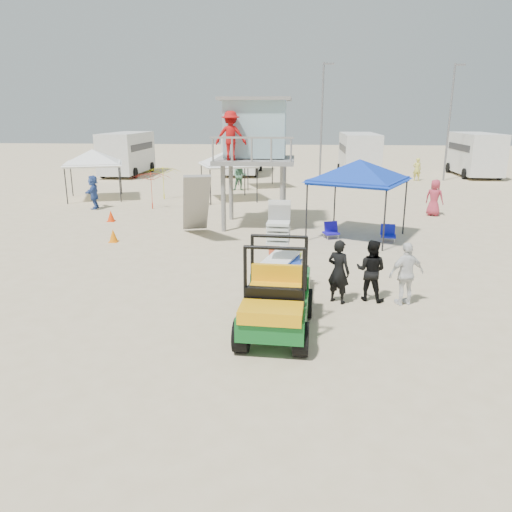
# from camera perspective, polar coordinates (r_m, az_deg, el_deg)

# --- Properties ---
(ground) EXTENTS (140.00, 140.00, 0.00)m
(ground) POSITION_cam_1_polar(r_m,az_deg,el_deg) (10.19, -4.33, -11.68)
(ground) COLOR beige
(ground) RESTS_ON ground
(utility_cart) EXTENTS (1.54, 2.83, 2.10)m
(utility_cart) POSITION_cam_1_polar(r_m,az_deg,el_deg) (10.90, 2.20, -4.15)
(utility_cart) COLOR #0D591F
(utility_cart) RESTS_ON ground
(surf_trailer) EXTENTS (1.55, 2.69, 2.26)m
(surf_trailer) POSITION_cam_1_polar(r_m,az_deg,el_deg) (13.13, 2.71, -0.85)
(surf_trailer) COLOR black
(surf_trailer) RESTS_ON ground
(man_left) EXTENTS (0.73, 0.66, 1.67)m
(man_left) POSITION_cam_1_polar(r_m,az_deg,el_deg) (12.90, 9.41, -1.76)
(man_left) COLOR black
(man_left) RESTS_ON ground
(man_mid) EXTENTS (0.96, 0.86, 1.62)m
(man_mid) POSITION_cam_1_polar(r_m,az_deg,el_deg) (13.25, 13.00, -1.62)
(man_mid) COLOR black
(man_mid) RESTS_ON ground
(man_right) EXTENTS (1.04, 0.71, 1.63)m
(man_right) POSITION_cam_1_polar(r_m,az_deg,el_deg) (13.16, 16.81, -1.98)
(man_right) COLOR white
(man_right) RESTS_ON ground
(lifeguard_tower) EXTENTS (3.28, 3.28, 5.23)m
(lifeguard_tower) POSITION_cam_1_polar(r_m,az_deg,el_deg) (21.45, -0.35, 13.81)
(lifeguard_tower) COLOR gray
(lifeguard_tower) RESTS_ON ground
(canopy_blue) EXTENTS (4.15, 4.15, 3.45)m
(canopy_blue) POSITION_cam_1_polar(r_m,az_deg,el_deg) (19.63, 11.77, 10.36)
(canopy_blue) COLOR black
(canopy_blue) RESTS_ON ground
(canopy_white_a) EXTENTS (3.54, 3.54, 3.17)m
(canopy_white_a) POSITION_cam_1_polar(r_m,az_deg,el_deg) (28.09, -3.22, 11.71)
(canopy_white_a) COLOR black
(canopy_white_a) RESTS_ON ground
(canopy_white_b) EXTENTS (3.74, 3.74, 3.19)m
(canopy_white_b) POSITION_cam_1_polar(r_m,az_deg,el_deg) (29.82, -18.22, 11.23)
(canopy_white_b) COLOR black
(canopy_white_b) RESTS_ON ground
(canopy_white_c) EXTENTS (3.33, 3.33, 3.25)m
(canopy_white_c) POSITION_cam_1_polar(r_m,az_deg,el_deg) (33.06, 0.55, 12.52)
(canopy_white_c) COLOR black
(canopy_white_c) RESTS_ON ground
(umbrella_a) EXTENTS (2.22, 2.26, 1.91)m
(umbrella_a) POSITION_cam_1_polar(r_m,az_deg,el_deg) (26.00, -11.88, 7.35)
(umbrella_a) COLOR red
(umbrella_a) RESTS_ON ground
(umbrella_b) EXTENTS (2.83, 2.84, 1.87)m
(umbrella_b) POSITION_cam_1_polar(r_m,az_deg,el_deg) (28.93, -10.50, 8.24)
(umbrella_b) COLOR yellow
(umbrella_b) RESTS_ON ground
(cone_near) EXTENTS (0.34, 0.34, 0.50)m
(cone_near) POSITION_cam_1_polar(r_m,az_deg,el_deg) (23.56, -16.25, 4.43)
(cone_near) COLOR #FF3808
(cone_near) RESTS_ON ground
(cone_far) EXTENTS (0.34, 0.34, 0.50)m
(cone_far) POSITION_cam_1_polar(r_m,az_deg,el_deg) (19.70, -16.00, 2.26)
(cone_far) COLOR orange
(cone_far) RESTS_ON ground
(beach_chair_a) EXTENTS (0.71, 0.79, 0.64)m
(beach_chair_a) POSITION_cam_1_polar(r_m,az_deg,el_deg) (26.95, -6.10, 6.51)
(beach_chair_a) COLOR #102BB6
(beach_chair_a) RESTS_ON ground
(beach_chair_b) EXTENTS (0.68, 0.74, 0.64)m
(beach_chair_b) POSITION_cam_1_polar(r_m,az_deg,el_deg) (19.78, 8.55, 2.95)
(beach_chair_b) COLOR #1A0FAA
(beach_chair_b) RESTS_ON ground
(beach_chair_c) EXTENTS (0.62, 0.66, 0.64)m
(beach_chair_c) POSITION_cam_1_polar(r_m,az_deg,el_deg) (19.73, 14.86, 2.55)
(beach_chair_c) COLOR #1018B1
(beach_chair_c) RESTS_ON ground
(rv_far_left) EXTENTS (2.64, 6.80, 3.25)m
(rv_far_left) POSITION_cam_1_polar(r_m,az_deg,el_deg) (41.28, -14.54, 11.47)
(rv_far_left) COLOR silver
(rv_far_left) RESTS_ON ground
(rv_mid_left) EXTENTS (2.65, 6.50, 3.25)m
(rv_mid_left) POSITION_cam_1_polar(r_m,az_deg,el_deg) (40.75, -1.52, 11.91)
(rv_mid_left) COLOR silver
(rv_mid_left) RESTS_ON ground
(rv_mid_right) EXTENTS (2.64, 7.00, 3.25)m
(rv_mid_right) POSITION_cam_1_polar(r_m,az_deg,el_deg) (39.26, 11.66, 11.44)
(rv_mid_right) COLOR silver
(rv_mid_right) RESTS_ON ground
(rv_far_right) EXTENTS (2.64, 6.60, 3.25)m
(rv_far_right) POSITION_cam_1_polar(r_m,az_deg,el_deg) (42.68, 23.73, 10.78)
(rv_far_right) COLOR silver
(rv_far_right) RESTS_ON ground
(light_pole_left) EXTENTS (0.14, 0.14, 8.00)m
(light_pole_left) POSITION_cam_1_polar(r_m,az_deg,el_deg) (35.94, 7.50, 14.74)
(light_pole_left) COLOR slate
(light_pole_left) RESTS_ON ground
(light_pole_right) EXTENTS (0.14, 0.14, 8.00)m
(light_pole_right) POSITION_cam_1_polar(r_m,az_deg,el_deg) (38.85, 21.20, 13.92)
(light_pole_right) COLOR slate
(light_pole_right) RESTS_ON ground
(distant_beachgoers) EXTENTS (19.58, 13.73, 1.83)m
(distant_beachgoers) POSITION_cam_1_polar(r_m,az_deg,el_deg) (28.21, -0.69, 8.17)
(distant_beachgoers) COLOR #4F8463
(distant_beachgoers) RESTS_ON ground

